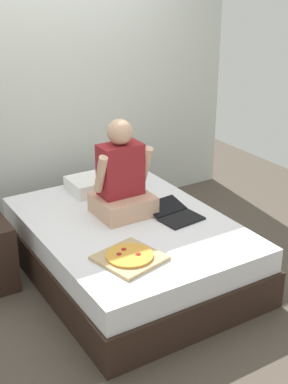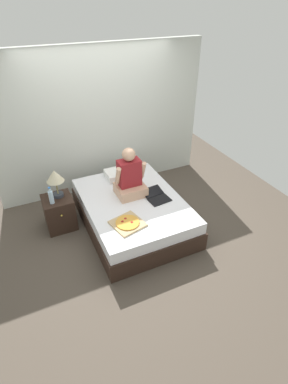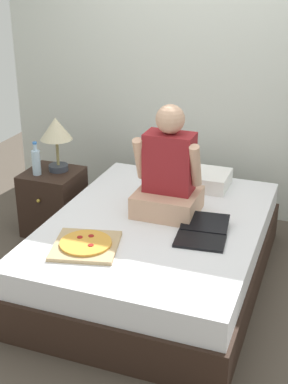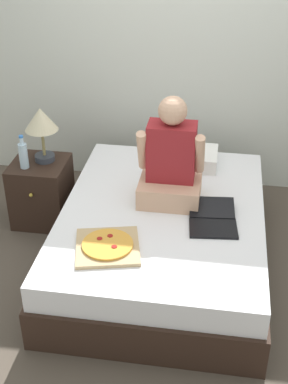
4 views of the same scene
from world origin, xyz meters
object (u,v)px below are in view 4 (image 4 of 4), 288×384
bed (162,237)px  nightstand_left (42,191)px  water_bottle (23,155)px  person_seated (171,163)px  lamp_on_left_nightstand (41,123)px  laptop (213,221)px  pizza_box (108,246)px

bed → nightstand_left: size_ratio=3.68×
water_bottle → person_seated: person_seated is taller
water_bottle → lamp_on_left_nightstand: bearing=49.4°
lamp_on_left_nightstand → water_bottle: bearing=-130.6°
nightstand_left → lamp_on_left_nightstand: bearing=51.4°
water_bottle → laptop: size_ratio=0.62×
water_bottle → person_seated: size_ratio=0.35×
lamp_on_left_nightstand → laptop: lamp_on_left_nightstand is taller
laptop → person_seated: bearing=137.9°
person_seated → laptop: 0.51m
nightstand_left → person_seated: bearing=-13.7°
lamp_on_left_nightstand → water_bottle: size_ratio=1.63×
person_seated → pizza_box: size_ratio=1.62×
lamp_on_left_nightstand → pizza_box: (0.73, -0.99, -0.37)m
laptop → pizza_box: laptop is taller
lamp_on_left_nightstand → pizza_box: 1.29m
water_bottle → pizza_box: water_bottle is taller
water_bottle → bed: bearing=-16.7°
nightstand_left → person_seated: size_ratio=0.69×
bed → laptop: laptop is taller
pizza_box → laptop: bearing=30.5°
bed → water_bottle: size_ratio=7.17×
lamp_on_left_nightstand → bed: bearing=-25.3°
water_bottle → nightstand_left: bearing=48.3°
laptop → pizza_box: 0.75m
bed → nightstand_left: bearing=157.8°
nightstand_left → pizza_box: nightstand_left is taller
bed → pizza_box: size_ratio=4.11×
lamp_on_left_nightstand → person_seated: (1.05, -0.32, -0.10)m
bed → lamp_on_left_nightstand: 1.29m
water_bottle → person_seated: 1.19m
nightstand_left → bed: bearing=-22.2°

